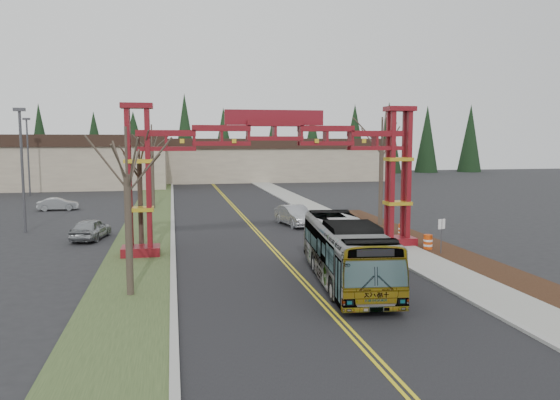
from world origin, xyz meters
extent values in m
plane|color=black|center=(0.00, 0.00, 0.00)|extent=(200.00, 200.00, 0.00)
cube|color=black|center=(0.00, 25.00, 0.01)|extent=(12.00, 110.00, 0.02)
cube|color=gold|center=(-0.12, 25.00, 0.03)|extent=(0.12, 100.00, 0.01)
cube|color=gold|center=(0.12, 25.00, 0.03)|extent=(0.12, 100.00, 0.01)
cube|color=#A2A19C|center=(6.15, 25.00, 0.07)|extent=(0.30, 110.00, 0.15)
cube|color=gray|center=(7.60, 25.00, 0.08)|extent=(2.60, 110.00, 0.14)
cube|color=black|center=(10.20, 10.00, 0.06)|extent=(2.60, 50.00, 0.12)
cube|color=#354924|center=(-8.00, 25.00, 0.04)|extent=(4.00, 110.00, 0.08)
cube|color=#A2A19C|center=(-6.15, 25.00, 0.07)|extent=(0.30, 110.00, 0.15)
cube|color=maroon|center=(-8.00, 18.00, 0.30)|extent=(2.20, 1.60, 0.60)
cube|color=maroon|center=(-8.55, 17.65, 4.60)|extent=(0.28, 0.28, 8.00)
cube|color=maroon|center=(-7.45, 17.65, 4.60)|extent=(0.28, 0.28, 8.00)
cube|color=maroon|center=(-8.55, 18.35, 4.60)|extent=(0.28, 0.28, 8.00)
cube|color=maroon|center=(-7.45, 18.35, 4.60)|extent=(0.28, 0.28, 8.00)
cube|color=gold|center=(-8.00, 18.00, 2.80)|extent=(1.60, 1.10, 0.22)
cube|color=gold|center=(-8.00, 18.00, 5.60)|extent=(1.60, 1.10, 0.22)
cube|color=maroon|center=(-8.00, 18.00, 8.75)|extent=(1.80, 1.20, 0.30)
cube|color=maroon|center=(8.00, 18.00, 0.30)|extent=(2.20, 1.60, 0.60)
cube|color=maroon|center=(7.45, 17.65, 4.60)|extent=(0.28, 0.28, 8.00)
cube|color=maroon|center=(8.55, 17.65, 4.60)|extent=(0.28, 0.28, 8.00)
cube|color=maroon|center=(7.45, 18.35, 4.60)|extent=(0.28, 0.28, 8.00)
cube|color=maroon|center=(8.55, 18.35, 4.60)|extent=(0.28, 0.28, 8.00)
cube|color=gold|center=(8.00, 18.00, 2.80)|extent=(1.60, 1.10, 0.22)
cube|color=gold|center=(8.00, 18.00, 5.60)|extent=(1.60, 1.10, 0.22)
cube|color=maroon|center=(8.00, 18.00, 8.75)|extent=(1.80, 1.20, 0.30)
cube|color=maroon|center=(0.00, 18.00, 7.50)|extent=(16.00, 0.90, 1.00)
cube|color=maroon|center=(0.00, 18.00, 6.60)|extent=(16.00, 0.90, 0.60)
cube|color=maroon|center=(0.00, 18.00, 8.15)|extent=(6.00, 0.25, 0.90)
cube|color=gray|center=(-30.00, 72.00, 3.75)|extent=(46.00, 22.00, 7.50)
cube|color=gray|center=(10.00, 80.00, 3.50)|extent=(38.00, 20.00, 7.00)
cube|color=black|center=(10.00, 69.90, 6.20)|extent=(38.00, 0.40, 1.60)
cone|color=black|center=(-29.50, 92.00, 6.50)|extent=(5.60, 5.60, 13.00)
cylinder|color=#382D26|center=(-29.50, 92.00, 0.80)|extent=(0.80, 0.80, 1.60)
cone|color=black|center=(-21.00, 92.00, 6.50)|extent=(5.60, 5.60, 13.00)
cylinder|color=#382D26|center=(-21.00, 92.00, 0.80)|extent=(0.80, 0.80, 1.60)
cone|color=black|center=(-12.50, 92.00, 6.50)|extent=(5.60, 5.60, 13.00)
cylinder|color=#382D26|center=(-12.50, 92.00, 0.80)|extent=(0.80, 0.80, 1.60)
cone|color=black|center=(-4.00, 92.00, 6.50)|extent=(5.60, 5.60, 13.00)
cylinder|color=#382D26|center=(-4.00, 92.00, 0.80)|extent=(0.80, 0.80, 1.60)
cone|color=black|center=(4.50, 92.00, 6.50)|extent=(5.60, 5.60, 13.00)
cylinder|color=#382D26|center=(4.50, 92.00, 0.80)|extent=(0.80, 0.80, 1.60)
cone|color=black|center=(13.00, 92.00, 6.50)|extent=(5.60, 5.60, 13.00)
cylinder|color=#382D26|center=(13.00, 92.00, 0.80)|extent=(0.80, 0.80, 1.60)
cone|color=black|center=(21.50, 92.00, 6.50)|extent=(5.60, 5.60, 13.00)
cylinder|color=#382D26|center=(21.50, 92.00, 0.80)|extent=(0.80, 0.80, 1.60)
cone|color=black|center=(30.00, 92.00, 6.50)|extent=(5.60, 5.60, 13.00)
cylinder|color=#382D26|center=(30.00, 92.00, 0.80)|extent=(0.80, 0.80, 1.60)
cone|color=black|center=(38.50, 92.00, 6.50)|extent=(5.60, 5.60, 13.00)
cylinder|color=#382D26|center=(38.50, 92.00, 0.80)|extent=(0.80, 0.80, 1.60)
cone|color=black|center=(47.00, 92.00, 6.50)|extent=(5.60, 5.60, 13.00)
cylinder|color=#382D26|center=(47.00, 92.00, 0.80)|extent=(0.80, 0.80, 1.60)
cone|color=black|center=(55.50, 92.00, 6.50)|extent=(5.60, 5.60, 13.00)
cylinder|color=#382D26|center=(55.50, 92.00, 0.80)|extent=(0.80, 0.80, 1.60)
imported|color=#B2B5BA|center=(1.93, 9.89, 1.52)|extent=(3.68, 11.14, 3.05)
imported|color=#A5A8AD|center=(3.43, 27.50, 0.81)|extent=(2.58, 5.13, 1.62)
imported|color=gray|center=(-11.66, 24.30, 0.74)|extent=(2.60, 4.61, 1.48)
imported|color=#9EA2A5|center=(-17.04, 41.21, 0.61)|extent=(3.82, 1.60, 1.23)
cylinder|color=#382D26|center=(-8.00, 9.66, 2.68)|extent=(0.31, 0.31, 5.35)
cylinder|color=#382D26|center=(-8.00, 9.66, 6.32)|extent=(0.12, 0.12, 2.13)
cylinder|color=#382D26|center=(-8.00, 18.93, 2.71)|extent=(0.30, 0.30, 5.41)
cylinder|color=#382D26|center=(-8.00, 18.93, 6.34)|extent=(0.11, 0.11, 2.05)
cylinder|color=#382D26|center=(-8.00, 40.66, 3.04)|extent=(0.34, 0.34, 6.08)
cylinder|color=#382D26|center=(-8.00, 40.66, 7.14)|extent=(0.13, 0.13, 2.34)
cylinder|color=#382D26|center=(10.00, 25.90, 3.14)|extent=(0.35, 0.35, 6.28)
cylinder|color=#382D26|center=(10.00, 25.90, 7.38)|extent=(0.13, 0.13, 2.41)
cylinder|color=#3F3F44|center=(-16.84, 28.25, 4.45)|extent=(0.20, 0.20, 8.89)
cube|color=#3F3F44|center=(-16.84, 28.25, 8.99)|extent=(0.79, 0.40, 0.25)
cylinder|color=#3F3F44|center=(-23.31, 56.93, 4.61)|extent=(0.20, 0.20, 9.22)
cube|color=#3F3F44|center=(-23.31, 56.93, 9.33)|extent=(0.82, 0.41, 0.26)
cylinder|color=#3F3F44|center=(9.44, 14.85, 1.09)|extent=(0.06, 0.06, 2.18)
cube|color=white|center=(9.44, 14.85, 1.88)|extent=(0.49, 0.17, 0.59)
cylinder|color=#D2410B|center=(9.29, 16.22, 0.51)|extent=(0.53, 0.53, 1.01)
cylinder|color=white|center=(9.29, 16.22, 0.66)|extent=(0.55, 0.55, 0.12)
cylinder|color=white|center=(9.29, 16.22, 0.35)|extent=(0.55, 0.55, 0.12)
cylinder|color=#D2410B|center=(8.72, 18.47, 0.45)|extent=(0.47, 0.47, 0.90)
cylinder|color=white|center=(8.72, 18.47, 0.58)|extent=(0.48, 0.48, 0.11)
cylinder|color=white|center=(8.72, 18.47, 0.31)|extent=(0.48, 0.48, 0.11)
cylinder|color=#D2410B|center=(9.74, 21.15, 0.45)|extent=(0.47, 0.47, 0.91)
cylinder|color=white|center=(9.74, 21.15, 0.59)|extent=(0.49, 0.49, 0.11)
cylinder|color=white|center=(9.74, 21.15, 0.32)|extent=(0.49, 0.49, 0.11)
camera|label=1|loc=(-6.09, -14.47, 6.82)|focal=35.00mm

